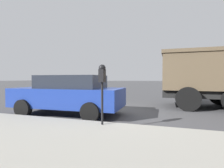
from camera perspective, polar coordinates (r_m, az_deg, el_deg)
name	(u,v)px	position (r m, az deg, el deg)	size (l,w,h in m)	color
ground_plane	(113,112)	(7.29, 0.19, -9.25)	(220.00, 220.00, 0.00)	#424244
parking_meter	(102,79)	(4.62, -3.23, 1.76)	(0.21, 0.19, 1.60)	black
car_blue	(69,94)	(6.99, -13.89, -3.13)	(2.12, 4.30, 1.52)	navy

